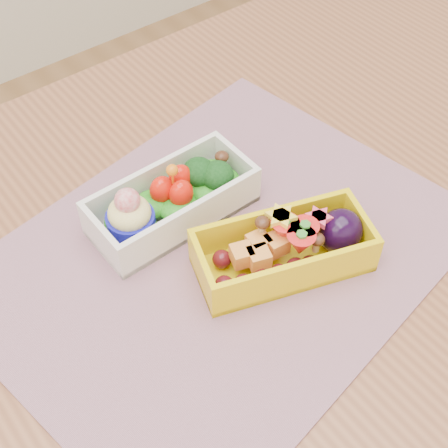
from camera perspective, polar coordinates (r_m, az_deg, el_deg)
table at (r=0.77m, az=2.79°, el=-7.13°), size 1.20×0.80×0.75m
placemat at (r=0.68m, az=-0.24°, el=-2.67°), size 0.55×0.45×0.00m
bento_white at (r=0.70m, az=-4.66°, el=2.04°), size 0.18×0.08×0.08m
bento_yellow at (r=0.65m, az=5.63°, el=-2.16°), size 0.19×0.13×0.06m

